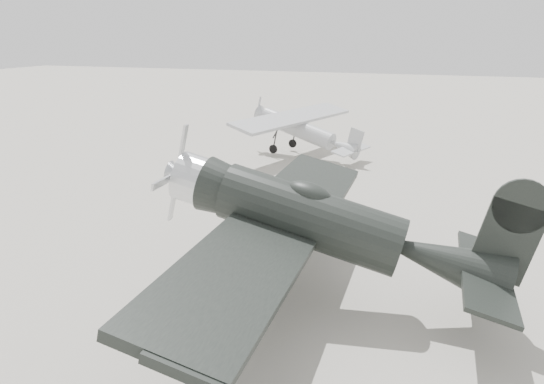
% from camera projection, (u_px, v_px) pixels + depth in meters
% --- Properties ---
extents(ground, '(160.00, 160.00, 0.00)m').
position_uv_depth(ground, '(300.00, 263.00, 16.99)').
color(ground, '#ABA797').
rests_on(ground, ground).
extents(lowwing_monoplane, '(9.52, 13.23, 4.29)m').
position_uv_depth(lowwing_monoplane, '(327.00, 225.00, 13.84)').
color(lowwing_monoplane, black).
rests_on(lowwing_monoplane, ground).
extents(highwing_monoplane, '(7.31, 10.15, 2.89)m').
position_uv_depth(highwing_monoplane, '(302.00, 126.00, 30.83)').
color(highwing_monoplane, '#9C9FA1').
rests_on(highwing_monoplane, ground).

